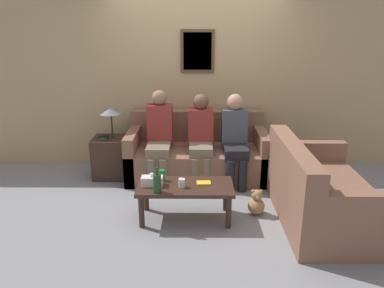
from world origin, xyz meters
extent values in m
plane|color=gray|center=(0.00, 0.00, 0.00)|extent=(16.00, 16.00, 0.00)
cube|color=tan|center=(0.00, 1.06, 1.30)|extent=(9.00, 0.06, 2.60)
cube|color=#4C3823|center=(0.00, 1.01, 1.70)|extent=(0.48, 0.02, 0.60)
cube|color=#B7CCB2|center=(0.00, 1.01, 1.70)|extent=(0.40, 0.01, 0.52)
cube|color=brown|center=(0.00, 0.50, 0.21)|extent=(1.92, 0.95, 0.42)
cube|color=brown|center=(0.00, 0.88, 0.65)|extent=(1.92, 0.20, 0.45)
cube|color=brown|center=(-0.89, 0.50, 0.33)|extent=(0.14, 0.95, 0.67)
cube|color=brown|center=(0.89, 0.50, 0.33)|extent=(0.14, 0.95, 0.67)
cube|color=brown|center=(1.38, -0.74, 0.21)|extent=(0.95, 1.63, 0.42)
cube|color=brown|center=(1.01, -0.74, 0.65)|extent=(0.20, 1.63, 0.45)
cube|color=brown|center=(1.38, -1.48, 0.33)|extent=(0.95, 0.14, 0.67)
cube|color=brown|center=(1.38, 0.01, 0.33)|extent=(0.95, 0.14, 0.67)
cube|color=#382319|center=(-0.13, -0.73, 0.38)|extent=(1.04, 0.51, 0.04)
cylinder|color=#382319|center=(-0.59, -0.92, 0.18)|extent=(0.06, 0.06, 0.36)
cylinder|color=#382319|center=(0.33, -0.92, 0.18)|extent=(0.06, 0.06, 0.36)
cylinder|color=#382319|center=(-0.59, -0.53, 0.18)|extent=(0.06, 0.06, 0.36)
cylinder|color=#382319|center=(0.33, -0.53, 0.18)|extent=(0.06, 0.06, 0.36)
cube|color=#382319|center=(-1.22, 0.48, 0.28)|extent=(0.44, 0.44, 0.57)
cylinder|color=#262628|center=(-1.17, 0.48, 0.75)|extent=(0.02, 0.02, 0.36)
cone|color=slate|center=(-1.17, 0.48, 0.96)|extent=(0.31, 0.31, 0.10)
cube|color=#237547|center=(-1.29, 0.46, 0.58)|extent=(0.10, 0.08, 0.02)
cube|color=black|center=(-1.29, 0.46, 0.60)|extent=(0.14, 0.10, 0.02)
cylinder|color=#19421E|center=(-0.42, -0.91, 0.50)|extent=(0.08, 0.08, 0.19)
cylinder|color=#19421E|center=(-0.42, -0.91, 0.64)|extent=(0.03, 0.03, 0.08)
cylinder|color=silver|center=(-0.17, -0.78, 0.45)|extent=(0.07, 0.07, 0.09)
cube|color=gold|center=(0.07, -0.69, 0.41)|extent=(0.16, 0.12, 0.02)
cylinder|color=#197A38|center=(-0.40, -0.60, 0.46)|extent=(0.07, 0.07, 0.12)
cube|color=silver|center=(-0.49, -0.74, 0.45)|extent=(0.23, 0.12, 0.10)
sphere|color=white|center=(-0.49, -0.74, 0.52)|extent=(0.05, 0.05, 0.05)
cube|color=#756651|center=(-0.51, 0.28, 0.47)|extent=(0.31, 0.49, 0.14)
cylinder|color=#756651|center=(-0.59, 0.03, 0.21)|extent=(0.11, 0.11, 0.42)
cylinder|color=#756651|center=(-0.44, 0.03, 0.21)|extent=(0.11, 0.11, 0.42)
cube|color=maroon|center=(-0.51, 0.53, 0.75)|extent=(0.34, 0.22, 0.56)
sphere|color=#8C664C|center=(-0.51, 0.53, 1.12)|extent=(0.21, 0.21, 0.21)
cube|color=#756651|center=(0.05, 0.28, 0.47)|extent=(0.31, 0.45, 0.14)
cylinder|color=#756651|center=(-0.03, 0.06, 0.21)|extent=(0.11, 0.11, 0.42)
cylinder|color=#756651|center=(0.12, 0.06, 0.21)|extent=(0.11, 0.11, 0.42)
cube|color=maroon|center=(0.05, 0.51, 0.73)|extent=(0.34, 0.22, 0.51)
sphere|color=brown|center=(0.05, 0.51, 1.07)|extent=(0.21, 0.21, 0.21)
cube|color=black|center=(0.50, 0.23, 0.47)|extent=(0.31, 0.47, 0.14)
cylinder|color=black|center=(0.43, -0.01, 0.21)|extent=(0.11, 0.11, 0.42)
cylinder|color=black|center=(0.58, -0.01, 0.21)|extent=(0.11, 0.11, 0.42)
cube|color=#474C56|center=(0.50, 0.46, 0.73)|extent=(0.34, 0.22, 0.51)
sphere|color=tan|center=(0.50, 0.46, 1.08)|extent=(0.22, 0.22, 0.22)
sphere|color=#A87A51|center=(0.67, -0.62, 0.10)|extent=(0.19, 0.19, 0.19)
sphere|color=#A87A51|center=(0.67, -0.62, 0.24)|extent=(0.12, 0.12, 0.12)
sphere|color=#A87A51|center=(0.63, -0.62, 0.28)|extent=(0.04, 0.04, 0.04)
sphere|color=#A87A51|center=(0.71, -0.62, 0.28)|extent=(0.04, 0.04, 0.04)
sphere|color=tan|center=(0.67, -0.67, 0.23)|extent=(0.05, 0.05, 0.05)
camera|label=1|loc=(-0.02, -4.45, 2.06)|focal=35.00mm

